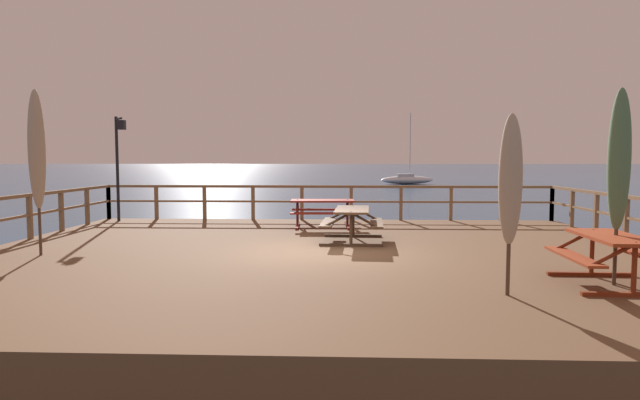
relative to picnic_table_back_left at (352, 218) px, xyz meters
The scene contains 11 objects.
ground_plane 2.08m from the picnic_table_back_left, 117.54° to the right, with size 600.00×600.00×0.00m, color navy.
wooden_deck 1.84m from the picnic_table_back_left, 117.54° to the right, with size 14.22×11.86×0.81m, color brown.
railing_waterside_far 4.45m from the picnic_table_back_left, 99.38° to the left, with size 14.02×0.10×1.09m.
picnic_table_back_left is the anchor object (origin of this frame).
picnic_table_mid_right 5.69m from the picnic_table_back_left, 47.77° to the right, with size 1.44×1.73×0.78m.
picnic_table_mid_centre 2.76m from the picnic_table_back_left, 106.55° to the left, with size 1.83×1.48×0.78m.
patio_umbrella_short_back 5.39m from the picnic_table_back_left, 66.68° to the right, with size 0.32×0.32×2.54m.
patio_umbrella_short_mid 5.86m from the picnic_table_back_left, 46.97° to the right, with size 0.32×0.32×2.96m.
patio_umbrella_tall_back_right 6.73m from the picnic_table_back_left, 161.79° to the right, with size 0.32×0.32×3.27m.
lamp_post_hooked 8.07m from the picnic_table_back_left, 152.26° to the left, with size 0.49×0.57×3.20m.
sailboat_distant 47.13m from the picnic_table_back_left, 81.66° to the left, with size 6.23×3.08×7.72m.
Camera 1 is at (0.49, -10.98, 2.72)m, focal length 30.15 mm.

